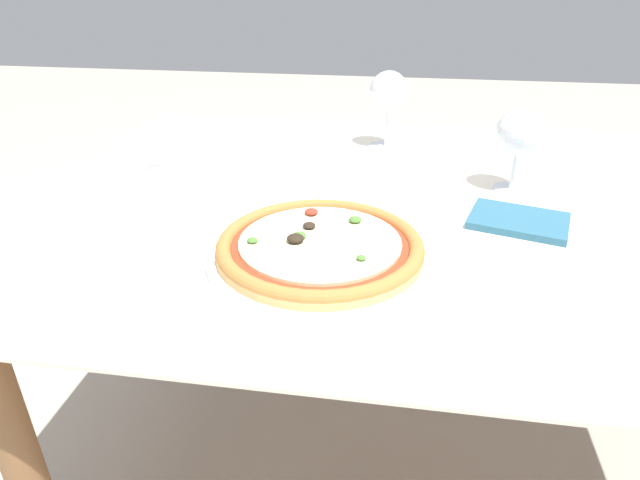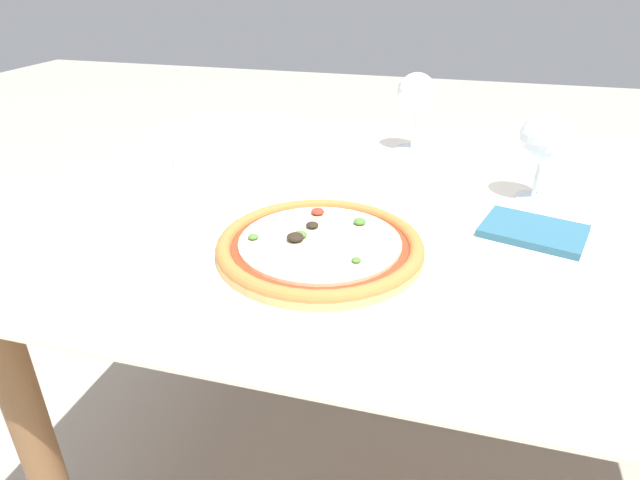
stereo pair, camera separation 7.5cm
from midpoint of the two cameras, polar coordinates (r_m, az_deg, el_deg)
dining_table at (r=0.99m, az=14.33°, el=-0.56°), size 1.42×1.00×0.72m
pizza_plate at (r=0.75m, az=2.83°, el=-0.94°), size 0.32×0.32×0.04m
fork at (r=1.12m, az=-14.55°, el=7.11°), size 0.03×0.17×0.00m
wine_glass_far_left at (r=1.21m, az=12.05°, el=14.91°), size 0.08×0.08×0.17m
wine_glass_far_right at (r=1.01m, az=24.78°, el=9.54°), size 0.08×0.08×0.15m
napkin_folded at (r=0.91m, az=24.04°, el=0.83°), size 0.17×0.15×0.01m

